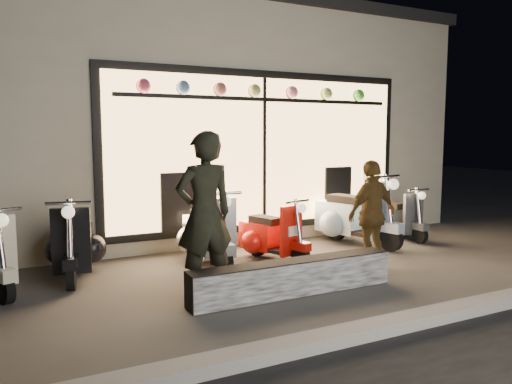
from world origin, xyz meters
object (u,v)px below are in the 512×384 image
Objects in this scene: scooter_silver at (207,233)px; graffiti_barrier at (293,277)px; scooter_red at (268,235)px; man at (205,214)px; woman at (372,214)px.

graffiti_barrier is at bearing -77.84° from scooter_silver.
man reaches higher than scooter_red.
woman reaches higher than scooter_red.
graffiti_barrier is 1.73m from woman.
woman is (1.56, 0.52, 0.54)m from graffiti_barrier.
graffiti_barrier is 1.93m from scooter_silver.
scooter_silver is 0.90m from scooter_red.
woman reaches higher than scooter_silver.
man is at bearing 152.96° from graffiti_barrier.
man is (-0.57, -1.43, 0.52)m from scooter_silver.
scooter_silver is (-0.32, 1.89, 0.22)m from graffiti_barrier.
man is at bearing -157.98° from scooter_red.
man reaches higher than graffiti_barrier.
man reaches higher than scooter_silver.
scooter_silver is at bearing 99.75° from graffiti_barrier.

